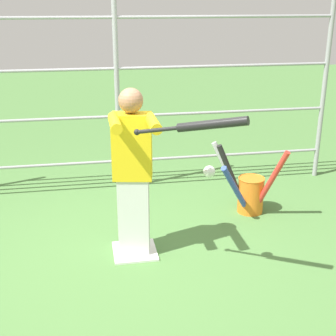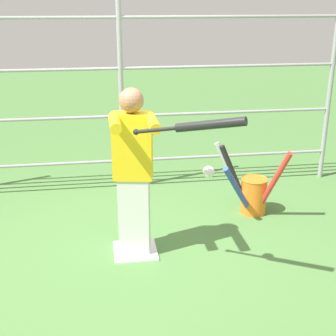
{
  "view_description": "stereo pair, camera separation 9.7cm",
  "coord_description": "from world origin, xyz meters",
  "px_view_note": "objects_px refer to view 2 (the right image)",
  "views": [
    {
      "loc": [
        0.38,
        3.85,
        2.24
      ],
      "look_at": [
        -0.28,
        0.19,
        0.89
      ],
      "focal_mm": 50.0,
      "sensor_mm": 36.0,
      "label": 1
    },
    {
      "loc": [
        0.28,
        3.86,
        2.24
      ],
      "look_at": [
        -0.28,
        0.19,
        0.89
      ],
      "focal_mm": 50.0,
      "sensor_mm": 36.0,
      "label": 2
    }
  ],
  "objects_px": {
    "softball_in_flight": "(209,172)",
    "baseball_bat_swinging": "(200,126)",
    "batter": "(133,169)",
    "bat_bucket": "(251,192)"
  },
  "relations": [
    {
      "from": "softball_in_flight",
      "to": "bat_bucket",
      "type": "height_order",
      "value": "softball_in_flight"
    },
    {
      "from": "baseball_bat_swinging",
      "to": "softball_in_flight",
      "type": "bearing_deg",
      "value": -118.78
    },
    {
      "from": "baseball_bat_swinging",
      "to": "bat_bucket",
      "type": "bearing_deg",
      "value": -123.24
    },
    {
      "from": "softball_in_flight",
      "to": "baseball_bat_swinging",
      "type": "bearing_deg",
      "value": 61.22
    },
    {
      "from": "baseball_bat_swinging",
      "to": "bat_bucket",
      "type": "distance_m",
      "value": 1.99
    },
    {
      "from": "bat_bucket",
      "to": "baseball_bat_swinging",
      "type": "bearing_deg",
      "value": 56.76
    },
    {
      "from": "batter",
      "to": "softball_in_flight",
      "type": "bearing_deg",
      "value": 140.13
    },
    {
      "from": "batter",
      "to": "softball_in_flight",
      "type": "height_order",
      "value": "batter"
    },
    {
      "from": "batter",
      "to": "bat_bucket",
      "type": "xyz_separation_m",
      "value": [
        -1.33,
        -0.66,
        -0.58
      ]
    },
    {
      "from": "batter",
      "to": "softball_in_flight",
      "type": "relative_size",
      "value": 16.1
    }
  ]
}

